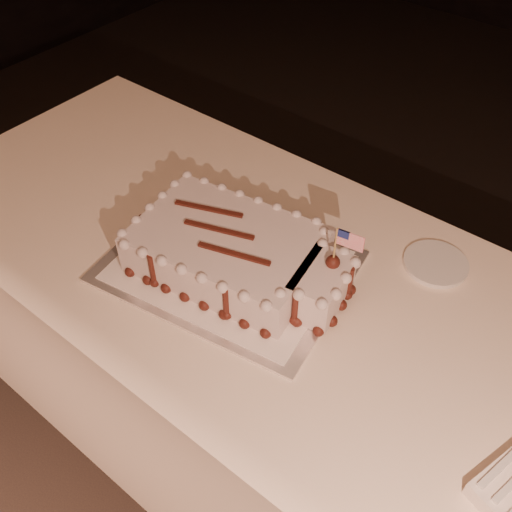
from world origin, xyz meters
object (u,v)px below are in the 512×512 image
Objects in this scene: cake_board at (228,266)px; side_plate at (436,264)px; sheet_cake at (238,254)px; banquet_table at (346,420)px.

cake_board is 0.47m from side_plate.
sheet_cake reaches higher than side_plate.
sheet_cake is (0.03, 0.00, 0.05)m from cake_board.
side_plate is at bearing 30.19° from cake_board.
banquet_table is 0.53m from sheet_cake.
banquet_table is 0.46m from side_plate.
sheet_cake is 3.49× the size of side_plate.
banquet_table is at bearing 7.67° from sheet_cake.
banquet_table is 4.75× the size of sheet_cake.
side_plate is at bearing 83.37° from banquet_table.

